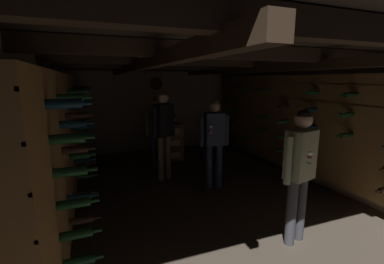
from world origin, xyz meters
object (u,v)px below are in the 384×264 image
object	(u,v)px
wine_crate_stack	(172,142)
person_host_center	(214,136)
display_bottle	(174,118)
person_guest_rear_center	(157,127)
person_guest_near_right	(300,165)
person_guest_far_left	(164,126)

from	to	relation	value
wine_crate_stack	person_host_center	distance (m)	2.05
wine_crate_stack	display_bottle	size ratio (longest dim) A/B	2.57
person_guest_rear_center	person_host_center	bearing A→B (deg)	-63.19
person_host_center	person_guest_near_right	size ratio (longest dim) A/B	0.99
display_bottle	person_guest_far_left	xyz separation A→B (m)	(-0.60, -1.28, 0.04)
wine_crate_stack	person_guest_near_right	distance (m)	3.88
person_guest_near_right	wine_crate_stack	bearing A→B (deg)	96.35
display_bottle	person_guest_far_left	bearing A→B (deg)	-115.24
wine_crate_stack	person_guest_near_right	xyz separation A→B (m)	(0.42, -3.82, 0.54)
person_guest_near_right	person_guest_far_left	world-z (taller)	person_guest_far_left
person_host_center	person_guest_far_left	world-z (taller)	person_guest_far_left
display_bottle	person_guest_rear_center	distance (m)	0.85
display_bottle	person_guest_near_right	bearing A→B (deg)	-85.02
wine_crate_stack	person_host_center	bearing A→B (deg)	-83.74
person_host_center	person_guest_rear_center	distance (m)	1.59
display_bottle	person_host_center	bearing A→B (deg)	-86.36
display_bottle	person_guest_near_right	world-z (taller)	person_guest_near_right
person_guest_rear_center	wine_crate_stack	bearing A→B (deg)	47.67
person_guest_far_left	person_guest_rear_center	bearing A→B (deg)	88.52
display_bottle	person_host_center	world-z (taller)	person_host_center
wine_crate_stack	person_guest_rear_center	world-z (taller)	person_guest_rear_center
person_host_center	person_guest_far_left	size ratio (longest dim) A/B	0.93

